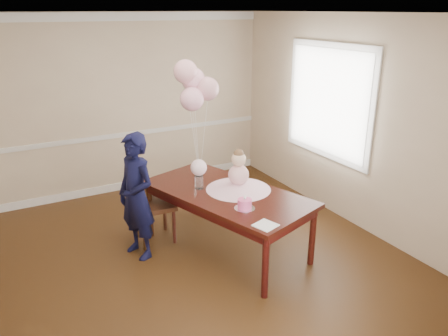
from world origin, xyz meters
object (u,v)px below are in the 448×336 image
(birthday_cake, at_px, (245,204))
(dining_chair_seat, at_px, (154,205))
(dining_table_top, at_px, (226,194))
(woman, at_px, (136,197))

(birthday_cake, distance_m, dining_chair_seat, 1.33)
(dining_chair_seat, bearing_deg, birthday_cake, -57.74)
(dining_table_top, distance_m, woman, 1.03)
(dining_table_top, relative_size, woman, 1.35)
(woman, bearing_deg, birthday_cake, 27.17)
(dining_chair_seat, height_order, woman, woman)
(dining_table_top, xyz_separation_m, birthday_cake, (-0.05, -0.49, 0.08))
(dining_chair_seat, bearing_deg, dining_table_top, -39.92)
(birthday_cake, relative_size, woman, 0.10)
(dining_table_top, bearing_deg, birthday_cake, -113.96)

